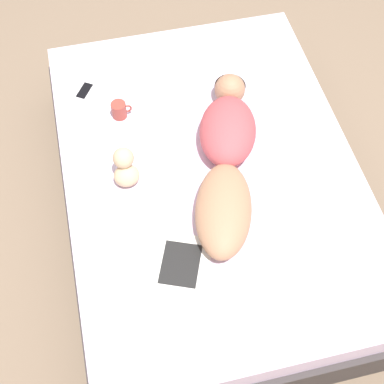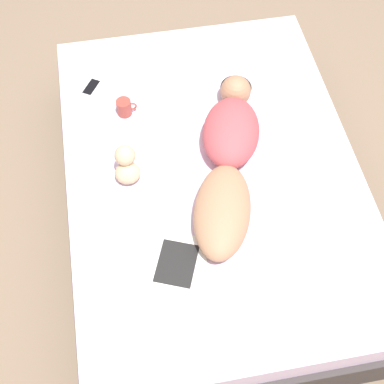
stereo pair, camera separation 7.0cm
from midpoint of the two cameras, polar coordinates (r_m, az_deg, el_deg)
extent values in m
plane|color=#7A6651|center=(3.22, 1.13, -2.17)|extent=(12.00, 12.00, 0.00)
cube|color=#383333|center=(3.09, 1.18, -0.72)|extent=(1.59, 2.22, 0.31)
cube|color=silver|center=(2.89, 1.26, 1.80)|extent=(1.53, 2.16, 0.17)
ellipsoid|color=#A37556|center=(2.58, 2.61, -1.91)|extent=(0.42, 0.60, 0.16)
ellipsoid|color=#B2474C|center=(2.84, 3.13, 6.53)|extent=(0.42, 0.53, 0.20)
ellipsoid|color=black|center=(3.06, 3.42, 11.21)|extent=(0.22, 0.21, 0.10)
sphere|color=#A37556|center=(3.05, 3.40, 10.86)|extent=(0.17, 0.17, 0.17)
cube|color=white|center=(2.57, -8.06, -6.81)|extent=(0.37, 0.40, 0.01)
cube|color=white|center=(2.53, -2.03, -7.74)|extent=(0.37, 0.40, 0.01)
cube|color=black|center=(2.52, -2.04, -7.69)|extent=(0.25, 0.27, 0.00)
cylinder|color=#993D33|center=(3.02, -8.46, 8.63)|extent=(0.08, 0.08, 0.10)
cylinder|color=black|center=(2.99, -8.56, 9.14)|extent=(0.07, 0.07, 0.01)
torus|color=#993D33|center=(3.02, -7.59, 8.80)|extent=(0.05, 0.01, 0.05)
cube|color=silver|center=(3.22, -12.01, 10.47)|extent=(0.14, 0.16, 0.01)
cube|color=black|center=(3.21, -12.02, 10.53)|extent=(0.11, 0.13, 0.00)
ellipsoid|color=#D1B289|center=(2.74, -7.71, 1.74)|extent=(0.13, 0.12, 0.11)
sphere|color=#D1B289|center=(2.69, -8.08, 3.60)|extent=(0.11, 0.11, 0.11)
camera|label=1|loc=(0.03, -90.75, -1.17)|focal=50.00mm
camera|label=2|loc=(0.03, 89.25, 1.17)|focal=50.00mm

